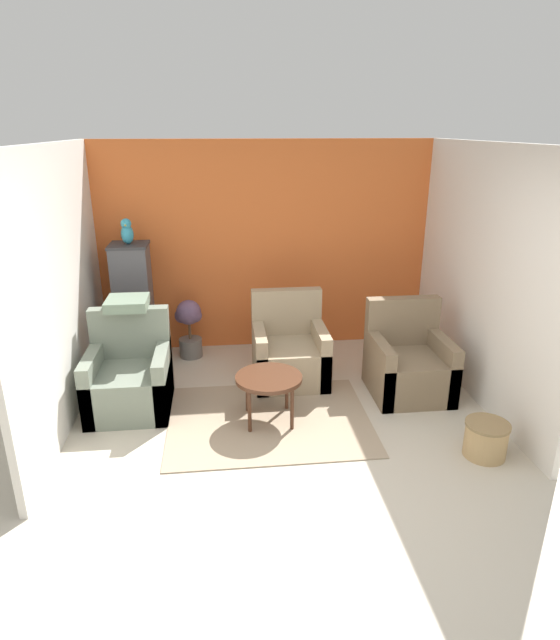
# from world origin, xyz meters

# --- Properties ---
(ground_plane) EXTENTS (20.00, 20.00, 0.00)m
(ground_plane) POSITION_xyz_m (0.00, 0.00, 0.00)
(ground_plane) COLOR beige
(ground_plane) RESTS_ON ground
(wall_back_accent) EXTENTS (4.12, 0.06, 2.53)m
(wall_back_accent) POSITION_xyz_m (0.00, 3.14, 1.27)
(wall_back_accent) COLOR orange
(wall_back_accent) RESTS_ON ground_plane
(wall_left) EXTENTS (0.06, 3.11, 2.53)m
(wall_left) POSITION_xyz_m (-2.03, 1.55, 1.27)
(wall_left) COLOR silver
(wall_left) RESTS_ON ground_plane
(wall_right) EXTENTS (0.06, 3.11, 2.53)m
(wall_right) POSITION_xyz_m (2.03, 1.55, 1.27)
(wall_right) COLOR silver
(wall_right) RESTS_ON ground_plane
(area_rug) EXTENTS (1.92, 1.50, 0.01)m
(area_rug) POSITION_xyz_m (-0.15, 1.18, 0.01)
(area_rug) COLOR gray
(area_rug) RESTS_ON ground_plane
(coffee_table) EXTENTS (0.63, 0.63, 0.47)m
(coffee_table) POSITION_xyz_m (-0.15, 1.18, 0.42)
(coffee_table) COLOR #472819
(coffee_table) RESTS_ON ground_plane
(armchair_left) EXTENTS (0.78, 0.79, 0.96)m
(armchair_left) POSITION_xyz_m (-1.49, 1.58, 0.31)
(armchair_left) COLOR slate
(armchair_left) RESTS_ON ground_plane
(armchair_right) EXTENTS (0.78, 0.79, 0.96)m
(armchair_right) POSITION_xyz_m (1.36, 1.60, 0.31)
(armchair_right) COLOR #7A664C
(armchair_right) RESTS_ON ground_plane
(armchair_middle) EXTENTS (0.78, 0.79, 0.96)m
(armchair_middle) POSITION_xyz_m (0.16, 2.05, 0.31)
(armchair_middle) COLOR #9E896B
(armchair_middle) RESTS_ON ground_plane
(birdcage) EXTENTS (0.52, 0.52, 1.43)m
(birdcage) POSITION_xyz_m (-1.57, 2.70, 0.69)
(birdcage) COLOR #353539
(birdcage) RESTS_ON ground_plane
(parrot) EXTENTS (0.13, 0.24, 0.29)m
(parrot) POSITION_xyz_m (-1.57, 2.70, 1.57)
(parrot) COLOR teal
(parrot) RESTS_ON birdcage
(potted_plant) EXTENTS (0.33, 0.30, 0.72)m
(potted_plant) POSITION_xyz_m (-0.96, 2.80, 0.41)
(potted_plant) COLOR #66605B
(potted_plant) RESTS_ON ground_plane
(wicker_basket) EXTENTS (0.37, 0.37, 0.31)m
(wicker_basket) POSITION_xyz_m (1.63, 0.39, 0.17)
(wicker_basket) COLOR tan
(wicker_basket) RESTS_ON ground_plane
(throw_pillow) EXTENTS (0.40, 0.40, 0.10)m
(throw_pillow) POSITION_xyz_m (-1.49, 1.86, 1.01)
(throw_pillow) COLOR slate
(throw_pillow) RESTS_ON armchair_left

